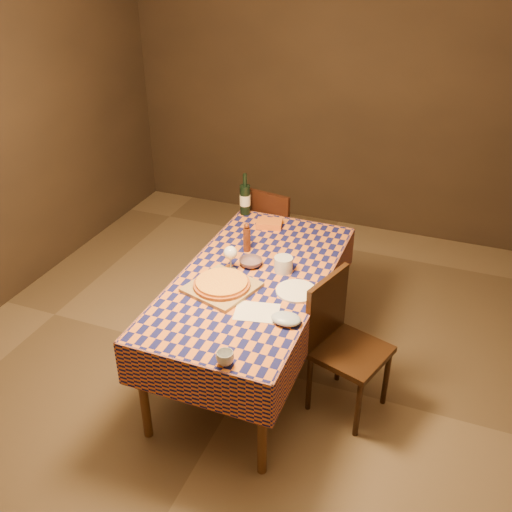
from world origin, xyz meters
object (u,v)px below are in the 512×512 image
(white_plate, at_px, (296,291))
(bowl, at_px, (251,263))
(wine_bottle, at_px, (245,199))
(pizza, at_px, (222,283))
(chair_right, at_px, (340,338))
(dining_table, at_px, (253,286))
(chair_far, at_px, (273,232))
(cutting_board, at_px, (222,287))

(white_plate, bearing_deg, bowl, 153.31)
(wine_bottle, bearing_deg, bowl, -65.12)
(pizza, xyz_separation_m, chair_right, (0.76, 0.10, -0.29))
(pizza, distance_m, white_plate, 0.47)
(dining_table, xyz_separation_m, chair_far, (-0.25, 1.08, -0.17))
(dining_table, relative_size, chair_right, 1.98)
(pizza, relative_size, chair_far, 0.44)
(cutting_board, height_order, pizza, pizza)
(dining_table, bearing_deg, wine_bottle, 115.41)
(cutting_board, xyz_separation_m, chair_right, (0.76, 0.10, -0.26))
(dining_table, relative_size, chair_far, 1.98)
(bowl, xyz_separation_m, wine_bottle, (-0.34, 0.73, 0.10))
(chair_far, bearing_deg, dining_table, -76.93)
(pizza, xyz_separation_m, white_plate, (0.45, 0.14, -0.03))
(cutting_board, relative_size, chair_right, 0.41)
(pizza, distance_m, bowl, 0.34)
(wine_bottle, xyz_separation_m, chair_far, (0.16, 0.22, -0.37))
(dining_table, height_order, chair_right, chair_right)
(dining_table, bearing_deg, chair_far, 103.07)
(wine_bottle, height_order, chair_right, wine_bottle)
(cutting_board, distance_m, bowl, 0.34)
(chair_far, bearing_deg, wine_bottle, -125.43)
(wine_bottle, bearing_deg, cutting_board, -75.51)
(bowl, height_order, chair_far, chair_far)
(bowl, height_order, chair_right, chair_right)
(bowl, distance_m, chair_right, 0.78)
(pizza, height_order, chair_far, chair_far)
(dining_table, distance_m, bowl, 0.17)
(wine_bottle, distance_m, white_plate, 1.19)
(white_plate, bearing_deg, pizza, -163.13)
(bowl, distance_m, white_plate, 0.43)
(pizza, bearing_deg, dining_table, 57.58)
(cutting_board, relative_size, bowl, 2.47)
(chair_far, xyz_separation_m, chair_right, (0.88, -1.19, 0.00))
(pizza, bearing_deg, wine_bottle, 104.49)
(white_plate, relative_size, chair_right, 0.28)
(bowl, distance_m, chair_far, 1.01)
(bowl, relative_size, chair_right, 0.17)
(dining_table, xyz_separation_m, bowl, (-0.07, 0.12, 0.10))
(bowl, relative_size, chair_far, 0.17)
(cutting_board, bearing_deg, white_plate, 16.87)
(pizza, xyz_separation_m, bowl, (0.06, 0.33, -0.02))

